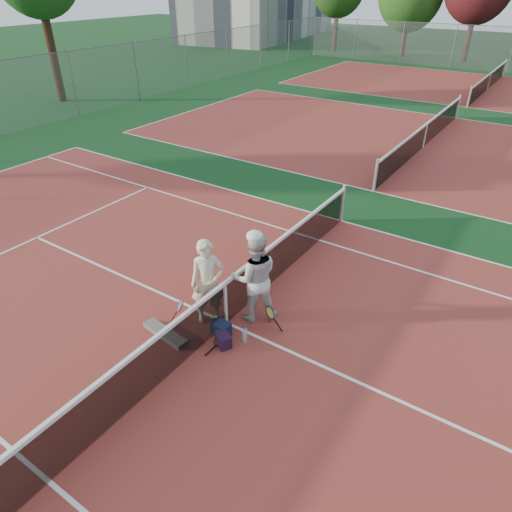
# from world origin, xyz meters

# --- Properties ---
(ground) EXTENTS (130.00, 130.00, 0.00)m
(ground) POSITION_xyz_m (0.00, 0.00, 0.00)
(ground) COLOR #0F3715
(ground) RESTS_ON ground
(court_main) EXTENTS (23.77, 10.97, 0.01)m
(court_main) POSITION_xyz_m (0.00, 0.00, 0.00)
(court_main) COLOR maroon
(court_main) RESTS_ON ground
(court_far_a) EXTENTS (23.77, 10.97, 0.01)m
(court_far_a) POSITION_xyz_m (0.00, 13.50, 0.00)
(court_far_a) COLOR maroon
(court_far_a) RESTS_ON ground
(court_far_b) EXTENTS (23.77, 10.97, 0.01)m
(court_far_b) POSITION_xyz_m (0.00, 27.00, 0.00)
(court_far_b) COLOR maroon
(court_far_b) RESTS_ON ground
(net_main) EXTENTS (0.10, 10.98, 1.02)m
(net_main) POSITION_xyz_m (0.00, 0.00, 0.51)
(net_main) COLOR black
(net_main) RESTS_ON ground
(net_far_a) EXTENTS (0.10, 10.98, 1.02)m
(net_far_a) POSITION_xyz_m (0.00, 13.50, 0.51)
(net_far_a) COLOR black
(net_far_a) RESTS_ON ground
(net_far_b) EXTENTS (0.10, 10.98, 1.02)m
(net_far_b) POSITION_xyz_m (0.00, 27.00, 0.51)
(net_far_b) COLOR black
(net_far_b) RESTS_ON ground
(fence_back) EXTENTS (32.00, 0.06, 3.00)m
(fence_back) POSITION_xyz_m (0.00, 34.00, 1.50)
(fence_back) COLOR slate
(fence_back) RESTS_ON ground
(fence_left) EXTENTS (0.06, 54.50, 3.00)m
(fence_left) POSITION_xyz_m (-16.00, 6.75, 1.50)
(fence_left) COLOR slate
(fence_left) RESTS_ON ground
(player_a) EXTENTS (0.79, 0.78, 1.84)m
(player_a) POSITION_xyz_m (-0.35, -0.09, 0.92)
(player_a) COLOR beige
(player_a) RESTS_ON ground
(player_b) EXTENTS (1.19, 1.17, 1.94)m
(player_b) POSITION_xyz_m (0.36, 0.51, 0.97)
(player_b) COLOR silver
(player_b) RESTS_ON ground
(racket_red) EXTENTS (0.42, 0.43, 0.53)m
(racket_red) POSITION_xyz_m (-0.79, -0.48, 0.27)
(racket_red) COLOR maroon
(racket_red) RESTS_ON ground
(racket_black_held) EXTENTS (0.41, 0.34, 0.51)m
(racket_black_held) POSITION_xyz_m (0.82, 0.35, 0.26)
(racket_black_held) COLOR black
(racket_black_held) RESTS_ON ground
(racket_spare) EXTENTS (0.27, 0.60, 0.03)m
(racket_spare) POSITION_xyz_m (0.25, -0.51, 0.01)
(racket_spare) COLOR black
(racket_spare) RESTS_ON ground
(sports_bag_navy) EXTENTS (0.38, 0.28, 0.28)m
(sports_bag_navy) POSITION_xyz_m (0.12, -0.32, 0.14)
(sports_bag_navy) COLOR black
(sports_bag_navy) RESTS_ON ground
(sports_bag_purple) EXTENTS (0.40, 0.37, 0.27)m
(sports_bag_purple) POSITION_xyz_m (0.35, -0.55, 0.14)
(sports_bag_purple) COLOR black
(sports_bag_purple) RESTS_ON ground
(net_cover_canvas) EXTENTS (1.09, 0.37, 0.11)m
(net_cover_canvas) POSITION_xyz_m (-0.76, -0.98, 0.06)
(net_cover_canvas) COLOR #5F5B56
(net_cover_canvas) RESTS_ON ground
(water_bottle) EXTENTS (0.09, 0.09, 0.30)m
(water_bottle) POSITION_xyz_m (0.63, -0.24, 0.15)
(water_bottle) COLOR #C9E5FF
(water_bottle) RESTS_ON ground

